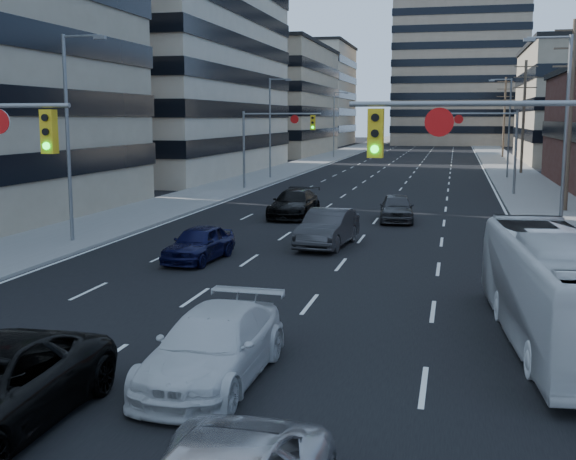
{
  "coord_description": "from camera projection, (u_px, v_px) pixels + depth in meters",
  "views": [
    {
      "loc": [
        5.88,
        -8.44,
        5.49
      ],
      "look_at": [
        1.1,
        12.17,
        2.2
      ],
      "focal_mm": 45.0,
      "sensor_mm": 36.0,
      "label": 1
    }
  ],
  "objects": [
    {
      "name": "sedan_black_far",
      "position": [
        294.0,
        204.0,
        40.1
      ],
      "size": [
        2.27,
        5.33,
        1.53
      ],
      "primitive_type": "imported",
      "rotation": [
        0.0,
        0.0,
        -0.02
      ],
      "color": "black",
      "rests_on": "ground"
    },
    {
      "name": "transit_bus",
      "position": [
        557.0,
        290.0,
        17.51
      ],
      "size": [
        3.18,
        9.98,
        2.73
      ],
      "primitive_type": "imported",
      "rotation": [
        0.0,
        0.0,
        0.09
      ],
      "color": "silver",
      "rests_on": "ground"
    },
    {
      "name": "office_left_mid",
      "position": [
        122.0,
        32.0,
        71.91
      ],
      "size": [
        26.0,
        34.0,
        28.0
      ],
      "primitive_type": "cube",
      "color": "#ADA089",
      "rests_on": "ground"
    },
    {
      "name": "sedan_grey_center",
      "position": [
        328.0,
        228.0,
        30.99
      ],
      "size": [
        2.16,
        5.01,
        1.6
      ],
      "primitive_type": "imported",
      "rotation": [
        0.0,
        0.0,
        -0.1
      ],
      "color": "#2D2D2F",
      "rests_on": "ground"
    },
    {
      "name": "streetlight_right_near",
      "position": [
        562.0,
        128.0,
        31.26
      ],
      "size": [
        2.03,
        0.22,
        9.0
      ],
      "color": "slate",
      "rests_on": "ground"
    },
    {
      "name": "signal_far_left",
      "position": [
        273.0,
        134.0,
        54.64
      ],
      "size": [
        6.09,
        0.33,
        6.0
      ],
      "color": "slate",
      "rests_on": "ground"
    },
    {
      "name": "utility_pole_midblock",
      "position": [
        524.0,
        115.0,
        70.19
      ],
      "size": [
        2.2,
        0.28,
        11.0
      ],
      "color": "#4C3D2D",
      "rests_on": "ground"
    },
    {
      "name": "white_van",
      "position": [
        213.0,
        347.0,
        15.11
      ],
      "size": [
        2.22,
        5.2,
        1.49
      ],
      "primitive_type": "imported",
      "rotation": [
        0.0,
        0.0,
        -0.02
      ],
      "color": "silver",
      "rests_on": "ground"
    },
    {
      "name": "road_surface",
      "position": [
        424.0,
        147.0,
        135.41
      ],
      "size": [
        18.0,
        300.0,
        0.02
      ],
      "primitive_type": "cube",
      "color": "black",
      "rests_on": "ground"
    },
    {
      "name": "sidewalk_left",
      "position": [
        363.0,
        147.0,
        137.97
      ],
      "size": [
        5.0,
        300.0,
        0.15
      ],
      "primitive_type": "cube",
      "color": "slate",
      "rests_on": "ground"
    },
    {
      "name": "streetlight_left_mid",
      "position": [
        272.0,
        123.0,
        64.75
      ],
      "size": [
        2.03,
        0.22,
        9.0
      ],
      "color": "slate",
      "rests_on": "ground"
    },
    {
      "name": "signal_far_right",
      "position": [
        482.0,
        135.0,
        51.21
      ],
      "size": [
        6.09,
        0.33,
        6.0
      ],
      "color": "slate",
      "rests_on": "ground"
    },
    {
      "name": "sedan_blue",
      "position": [
        199.0,
        243.0,
        27.85
      ],
      "size": [
        2.02,
        4.22,
        1.39
      ],
      "primitive_type": "imported",
      "rotation": [
        0.0,
        0.0,
        -0.09
      ],
      "color": "black",
      "rests_on": "ground"
    },
    {
      "name": "office_left_far",
      "position": [
        258.0,
        101.0,
        110.66
      ],
      "size": [
        20.0,
        30.0,
        16.0
      ],
      "primitive_type": "cube",
      "color": "gray",
      "rests_on": "ground"
    },
    {
      "name": "streetlight_right_far",
      "position": [
        508.0,
        123.0,
        64.95
      ],
      "size": [
        2.03,
        0.22,
        9.0
      ],
      "color": "slate",
      "rests_on": "ground"
    },
    {
      "name": "signal_near_right",
      "position": [
        529.0,
        172.0,
        15.64
      ],
      "size": [
        6.59,
        0.33,
        6.0
      ],
      "color": "slate",
      "rests_on": "ground"
    },
    {
      "name": "utility_pole_block",
      "position": [
        570.0,
        113.0,
        41.32
      ],
      "size": [
        2.2,
        0.28,
        11.0
      ],
      "color": "#4C3D2D",
      "rests_on": "ground"
    },
    {
      "name": "sedan_grey_right",
      "position": [
        397.0,
        208.0,
        38.52
      ],
      "size": [
        2.15,
        4.5,
        1.48
      ],
      "primitive_type": "imported",
      "rotation": [
        0.0,
        0.0,
        0.09
      ],
      "color": "#333436",
      "rests_on": "ground"
    },
    {
      "name": "sidewalk_right",
      "position": [
        487.0,
        148.0,
        132.83
      ],
      "size": [
        5.0,
        300.0,
        0.15
      ],
      "primitive_type": "cube",
      "color": "slate",
      "rests_on": "ground"
    },
    {
      "name": "streetlight_left_far",
      "position": [
        335.0,
        121.0,
        98.44
      ],
      "size": [
        2.03,
        0.22,
        9.0
      ],
      "color": "slate",
      "rests_on": "ground"
    },
    {
      "name": "apartment_tower",
      "position": [
        462.0,
        3.0,
        148.86
      ],
      "size": [
        26.0,
        26.0,
        58.0
      ],
      "primitive_type": "cube",
      "color": "gray",
      "rests_on": "ground"
    },
    {
      "name": "utility_pole_distant",
      "position": [
        504.0,
        116.0,
        99.07
      ],
      "size": [
        2.2,
        0.28,
        11.0
      ],
      "color": "#4C3D2D",
      "rests_on": "ground"
    },
    {
      "name": "bg_block_left",
      "position": [
        291.0,
        96.0,
        149.75
      ],
      "size": [
        24.0,
        24.0,
        20.0
      ],
      "primitive_type": "cube",
      "color": "#ADA089",
      "rests_on": "ground"
    },
    {
      "name": "streetlight_left_near",
      "position": [
        71.0,
        128.0,
        31.06
      ],
      "size": [
        2.03,
        0.22,
        9.0
      ],
      "color": "slate",
      "rests_on": "ground"
    }
  ]
}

